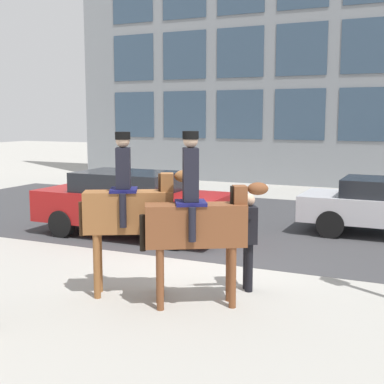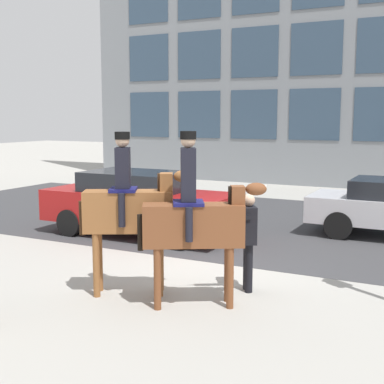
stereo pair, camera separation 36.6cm
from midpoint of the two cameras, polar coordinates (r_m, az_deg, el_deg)
ground_plane at (r=10.19m, az=2.62°, el=-8.32°), size 80.00×80.00×0.00m
road_surface at (r=14.53m, az=10.39°, el=-3.45°), size 23.62×8.50×0.01m
mounted_horse_lead at (r=8.60m, az=-5.42°, el=-1.71°), size 1.71×1.11×2.64m
mounted_horse_companion at (r=8.03m, az=1.66°, el=-2.97°), size 1.77×1.20×2.66m
pedestrian_bystander at (r=8.84m, az=7.13°, el=-4.54°), size 0.73×0.77×1.63m
street_car_near_lane at (r=12.96m, az=-4.96°, el=-1.09°), size 4.70×1.86×1.56m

